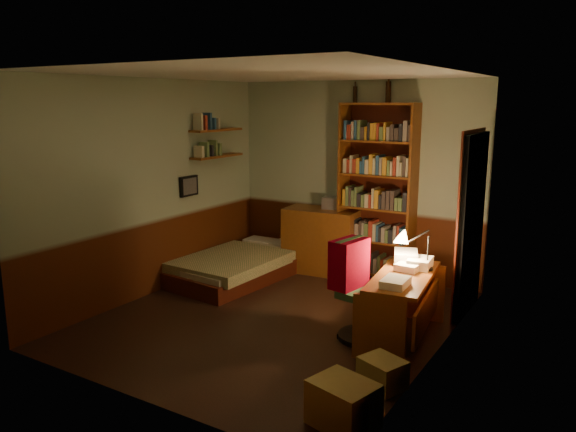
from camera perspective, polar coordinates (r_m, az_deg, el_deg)
The scene contains 24 objects.
floor at distance 6.25m, azimuth -1.21°, elevation -10.42°, with size 3.50×4.00×0.02m, color black.
ceiling at distance 5.80m, azimuth -1.33°, elevation 14.34°, with size 3.50×4.00×0.02m, color silver.
wall_back at distance 7.63m, azimuth 6.90°, elevation 3.76°, with size 3.50×0.02×2.60m, color #90A082.
wall_left at distance 6.98m, azimuth -13.55°, elevation 2.78°, with size 0.02×4.00×2.60m, color #90A082.
wall_right at distance 5.17m, azimuth 15.41°, elevation -0.36°, with size 0.02×4.00×2.60m, color #90A082.
wall_front at distance 4.36m, azimuth -15.64°, elevation -2.56°, with size 3.50×0.02×2.60m, color #90A082.
doorway at distance 6.47m, azimuth 18.14°, elevation -0.86°, with size 0.06×0.90×2.00m, color black.
door_trim at distance 6.48m, azimuth 17.84°, elevation -0.83°, with size 0.02×0.98×2.08m, color #3C130A.
bed at distance 7.55m, azimuth -4.89°, elevation -4.17°, with size 1.03×1.92×0.57m, color #607138.
dresser at distance 7.75m, azimuth 3.40°, elevation -2.52°, with size 1.00×0.50×0.89m, color brown.
mini_stereo at distance 7.69m, azimuth 4.67°, elevation 1.34°, with size 0.29×0.22×0.16m, color #B2B2B7.
bookshelf at distance 7.36m, azimuth 9.02°, elevation 2.28°, with size 0.99×0.31×2.31m, color brown.
bottle_left at distance 7.52m, azimuth 6.83°, elevation 12.17°, with size 0.05×0.05×0.21m, color black.
bottle_right at distance 7.34m, azimuth 10.15°, elevation 12.30°, with size 0.07×0.07×0.26m, color black.
desk at distance 5.74m, azimuth 11.53°, elevation -9.05°, with size 0.51×1.24×0.66m, color brown.
paper_stack at distance 6.02m, azimuth 11.88°, elevation -4.11°, with size 0.24×0.32×0.13m, color silver.
desk_lamp at distance 5.77m, azimuth 14.10°, elevation -2.08°, with size 0.20×0.20×0.68m, color black.
office_chair at distance 5.60m, azimuth 7.86°, elevation -7.37°, with size 0.53×0.46×1.05m, color #315833.
red_jacket at distance 5.51m, azimuth 5.60°, elevation 0.67°, with size 0.22×0.41×0.49m, color maroon.
wall_shelf_lower at distance 7.68m, azimuth -7.22°, elevation 6.05°, with size 0.20×0.90×0.03m, color brown.
wall_shelf_upper at distance 7.65m, azimuth -7.28°, elevation 8.66°, with size 0.20×0.90×0.03m, color brown.
framed_picture at distance 7.39m, azimuth -10.04°, elevation 3.01°, with size 0.04×0.32×0.26m, color black.
cardboard_box_a at distance 4.33m, azimuth 5.65°, elevation -18.47°, with size 0.45×0.36×0.34m, color olive.
cardboard_box_b at distance 4.89m, azimuth 9.58°, elevation -15.46°, with size 0.34×0.28×0.24m, color olive.
Camera 1 is at (3.12, -4.88, 2.34)m, focal length 35.00 mm.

